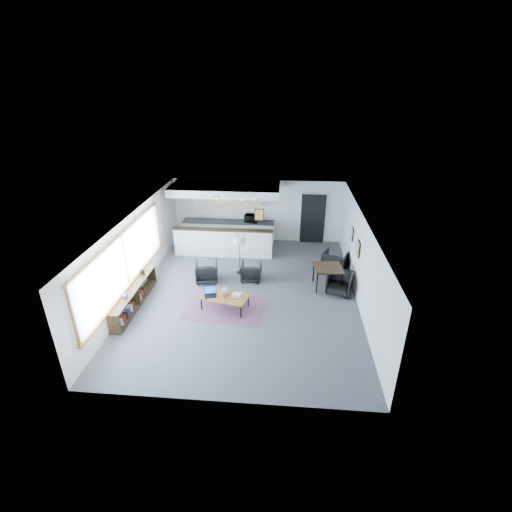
# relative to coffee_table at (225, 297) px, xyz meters

# --- Properties ---
(room) EXTENTS (7.02, 9.02, 2.62)m
(room) POSITION_rel_coffee_table_xyz_m (0.53, 0.93, 0.89)
(room) COLOR #4C4C4F
(room) RESTS_ON ground
(window) EXTENTS (0.10, 5.95, 1.66)m
(window) POSITION_rel_coffee_table_xyz_m (-2.93, 0.03, 1.04)
(window) COLOR #8CBFFF
(window) RESTS_ON room
(console) EXTENTS (0.35, 3.00, 0.80)m
(console) POSITION_rel_coffee_table_xyz_m (-2.77, -0.11, -0.09)
(console) COLOR #322311
(console) RESTS_ON floor
(kitchenette) EXTENTS (4.20, 1.96, 2.60)m
(kitchenette) POSITION_rel_coffee_table_xyz_m (-0.66, 4.64, 0.97)
(kitchenette) COLOR white
(kitchenette) RESTS_ON floor
(doorway) EXTENTS (1.10, 0.12, 2.15)m
(doorway) POSITION_rel_coffee_table_xyz_m (2.83, 5.36, 0.66)
(doorway) COLOR black
(doorway) RESTS_ON room
(track_light) EXTENTS (1.60, 0.07, 0.15)m
(track_light) POSITION_rel_coffee_table_xyz_m (-0.06, 3.13, 2.11)
(track_light) COLOR silver
(track_light) RESTS_ON room
(wall_art_lower) EXTENTS (0.03, 0.38, 0.48)m
(wall_art_lower) POSITION_rel_coffee_table_xyz_m (4.00, 1.33, 1.14)
(wall_art_lower) COLOR black
(wall_art_lower) RESTS_ON room
(wall_art_upper) EXTENTS (0.03, 0.34, 0.44)m
(wall_art_upper) POSITION_rel_coffee_table_xyz_m (4.00, 2.63, 1.09)
(wall_art_upper) COLOR black
(wall_art_upper) RESTS_ON room
(kilim_rug) EXTENTS (2.50, 1.85, 0.01)m
(kilim_rug) POSITION_rel_coffee_table_xyz_m (0.00, 0.00, -0.41)
(kilim_rug) COLOR #5E3349
(kilim_rug) RESTS_ON floor
(coffee_table) EXTENTS (1.50, 1.05, 0.45)m
(coffee_table) POSITION_rel_coffee_table_xyz_m (0.00, 0.00, 0.00)
(coffee_table) COLOR brown
(coffee_table) RESTS_ON floor
(laptop) EXTENTS (0.42, 0.37, 0.26)m
(laptop) POSITION_rel_coffee_table_xyz_m (-0.44, 0.01, 0.11)
(laptop) COLOR black
(laptop) RESTS_ON coffee_table
(ceramic_pot) EXTENTS (0.26, 0.26, 0.26)m
(ceramic_pot) POSITION_rel_coffee_table_xyz_m (0.02, 0.05, 0.17)
(ceramic_pot) COLOR gray
(ceramic_pot) RESTS_ON coffee_table
(book_stack) EXTENTS (0.31, 0.26, 0.09)m
(book_stack) POSITION_rel_coffee_table_xyz_m (0.37, 0.01, 0.07)
(book_stack) COLOR silver
(book_stack) RESTS_ON coffee_table
(coaster) EXTENTS (0.10, 0.10, 0.01)m
(coaster) POSITION_rel_coffee_table_xyz_m (0.16, -0.17, 0.04)
(coaster) COLOR #E5590C
(coaster) RESTS_ON coffee_table
(armchair_left) EXTENTS (0.84, 0.81, 0.75)m
(armchair_left) POSITION_rel_coffee_table_xyz_m (-0.90, 1.64, -0.04)
(armchair_left) COLOR black
(armchair_left) RESTS_ON floor
(armchair_right) EXTENTS (0.68, 0.64, 0.69)m
(armchair_right) POSITION_rel_coffee_table_xyz_m (0.61, 1.82, -0.07)
(armchair_right) COLOR black
(armchair_right) RESTS_ON floor
(floor_lamp) EXTENTS (0.51, 0.51, 1.44)m
(floor_lamp) POSITION_rel_coffee_table_xyz_m (0.15, 2.33, 0.84)
(floor_lamp) COLOR black
(floor_lamp) RESTS_ON floor
(dining_table) EXTENTS (0.96, 0.96, 0.75)m
(dining_table) POSITION_rel_coffee_table_xyz_m (3.16, 1.57, 0.27)
(dining_table) COLOR #322311
(dining_table) RESTS_ON floor
(dining_chair_near) EXTENTS (0.80, 0.77, 0.66)m
(dining_chair_near) POSITION_rel_coffee_table_xyz_m (3.53, 1.25, -0.08)
(dining_chair_near) COLOR black
(dining_chair_near) RESTS_ON floor
(dining_chair_far) EXTENTS (0.88, 0.85, 0.70)m
(dining_chair_far) POSITION_rel_coffee_table_xyz_m (3.53, 2.74, -0.06)
(dining_chair_far) COLOR black
(dining_chair_far) RESTS_ON floor
(microwave) EXTENTS (0.58, 0.36, 0.37)m
(microwave) POSITION_rel_coffee_table_xyz_m (0.30, 5.08, 0.70)
(microwave) COLOR black
(microwave) RESTS_ON kitchenette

